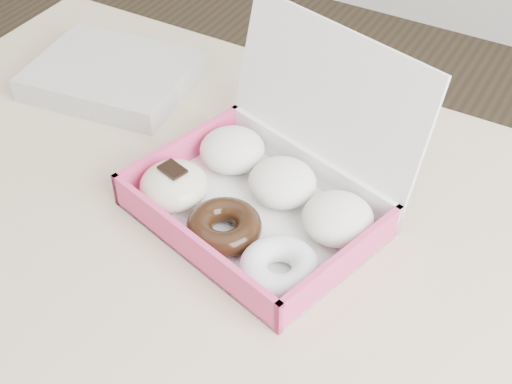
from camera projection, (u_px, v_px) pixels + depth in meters
The scene contains 3 objects.
table at pixel (212, 245), 1.07m from camera, with size 1.20×0.80×0.75m.
donut_box at pixel (262, 191), 0.98m from camera, with size 0.39×0.36×0.23m.
newspapers at pixel (112, 75), 1.23m from camera, with size 0.26×0.21×0.04m, color beige.
Camera 1 is at (0.42, -0.60, 1.45)m, focal length 50.00 mm.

